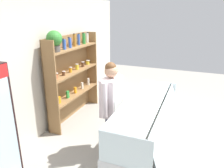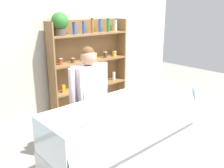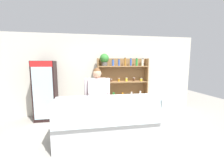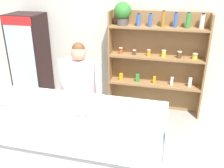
{
  "view_description": "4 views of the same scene",
  "coord_description": "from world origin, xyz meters",
  "px_view_note": "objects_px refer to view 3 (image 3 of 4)",
  "views": [
    {
      "loc": [
        -3.39,
        -0.71,
        2.4
      ],
      "look_at": [
        -0.04,
        0.62,
        1.19
      ],
      "focal_mm": 35.0,
      "sensor_mm": 36.0,
      "label": 1
    },
    {
      "loc": [
        -2.26,
        -2.13,
        2.13
      ],
      "look_at": [
        0.07,
        0.47,
        1.06
      ],
      "focal_mm": 40.0,
      "sensor_mm": 36.0,
      "label": 2
    },
    {
      "loc": [
        -0.6,
        -3.14,
        1.76
      ],
      "look_at": [
        0.05,
        0.44,
        1.24
      ],
      "focal_mm": 24.0,
      "sensor_mm": 36.0,
      "label": 3
    },
    {
      "loc": [
        0.94,
        -2.58,
        2.49
      ],
      "look_at": [
        0.15,
        0.65,
        1.02
      ],
      "focal_mm": 40.0,
      "sensor_mm": 36.0,
      "label": 4
    }
  ],
  "objects_px": {
    "drinks_fridge": "(46,91)",
    "shelving_unit": "(120,80)",
    "deli_display_case": "(107,129)",
    "shop_clerk": "(97,95)"
  },
  "relations": [
    {
      "from": "deli_display_case",
      "to": "shop_clerk",
      "type": "height_order",
      "value": "shop_clerk"
    },
    {
      "from": "shelving_unit",
      "to": "shop_clerk",
      "type": "bearing_deg",
      "value": -123.62
    },
    {
      "from": "drinks_fridge",
      "to": "shelving_unit",
      "type": "xyz_separation_m",
      "value": [
        2.39,
        0.19,
        0.27
      ]
    },
    {
      "from": "shelving_unit",
      "to": "deli_display_case",
      "type": "bearing_deg",
      "value": -111.09
    },
    {
      "from": "shelving_unit",
      "to": "shop_clerk",
      "type": "height_order",
      "value": "shelving_unit"
    },
    {
      "from": "deli_display_case",
      "to": "shop_clerk",
      "type": "relative_size",
      "value": 1.37
    },
    {
      "from": "shelving_unit",
      "to": "deli_display_case",
      "type": "distance_m",
      "value": 2.21
    },
    {
      "from": "drinks_fridge",
      "to": "shelving_unit",
      "type": "height_order",
      "value": "shelving_unit"
    },
    {
      "from": "shelving_unit",
      "to": "shop_clerk",
      "type": "distance_m",
      "value": 1.63
    },
    {
      "from": "drinks_fridge",
      "to": "deli_display_case",
      "type": "relative_size",
      "value": 0.81
    }
  ]
}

